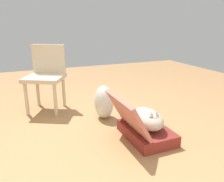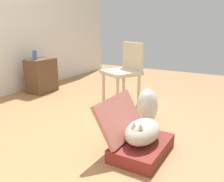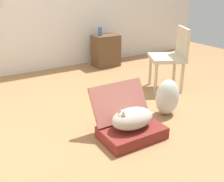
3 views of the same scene
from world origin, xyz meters
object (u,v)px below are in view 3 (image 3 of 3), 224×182
object	(u,v)px
suitcase_base	(132,133)
chair	(172,55)
plastic_bag_white	(167,97)
side_table	(106,51)
vase_tall	(100,31)
cat	(132,118)

from	to	relation	value
suitcase_base	chair	bearing A→B (deg)	33.45
plastic_bag_white	side_table	distance (m)	2.14
plastic_bag_white	chair	xyz separation A→B (m)	(0.60, 0.60, 0.28)
chair	plastic_bag_white	bearing A→B (deg)	-17.40
suitcase_base	vase_tall	size ratio (longest dim) A/B	3.95
plastic_bag_white	chair	size ratio (longest dim) A/B	0.48
suitcase_base	plastic_bag_white	xyz separation A→B (m)	(0.65, 0.23, 0.15)
plastic_bag_white	side_table	world-z (taller)	side_table
suitcase_base	plastic_bag_white	world-z (taller)	plastic_bag_white
chair	side_table	bearing A→B (deg)	-144.94
cat	suitcase_base	bearing A→B (deg)	-3.99
cat	side_table	xyz separation A→B (m)	(1.06, 2.33, 0.07)
cat	side_table	distance (m)	2.56
side_table	chair	world-z (taller)	chair
suitcase_base	side_table	bearing A→B (deg)	65.56
chair	vase_tall	bearing A→B (deg)	-140.61
side_table	vase_tall	bearing A→B (deg)	-177.60
side_table	vase_tall	distance (m)	0.38
cat	side_table	size ratio (longest dim) A/B	0.91
cat	vase_tall	xyz separation A→B (m)	(0.95, 2.32, 0.43)
suitcase_base	side_table	size ratio (longest dim) A/B	1.07
suitcase_base	cat	size ratio (longest dim) A/B	1.17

